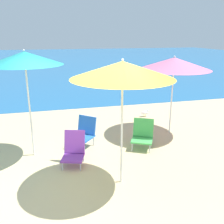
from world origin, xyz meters
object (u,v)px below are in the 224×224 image
beach_chair_purple (74,149)px  seagull (145,113)px  beach_chair_blue (84,132)px  beach_umbrella_yellow (123,70)px  beach_chair_green (143,134)px  beach_umbrella_teal (25,58)px  beach_umbrella_pink (174,64)px

beach_chair_purple → seagull: size_ratio=2.61×
beach_chair_blue → seagull: size_ratio=2.76×
beach_chair_purple → beach_umbrella_yellow: bearing=-32.5°
seagull → beach_umbrella_yellow: bearing=-117.9°
beach_chair_green → beach_chair_purple: beach_chair_purple is taller
beach_chair_blue → seagull: bearing=78.9°
beach_chair_purple → beach_chair_blue: bearing=85.8°
beach_umbrella_teal → beach_chair_blue: (1.19, 0.23, -1.82)m
beach_umbrella_teal → beach_umbrella_yellow: bearing=-43.6°
beach_umbrella_teal → beach_chair_purple: bearing=-36.2°
beach_umbrella_yellow → beach_chair_purple: bearing=130.0°
seagull → beach_chair_blue: bearing=-142.6°
beach_chair_blue → seagull: beach_chair_blue is taller
beach_umbrella_pink → beach_chair_blue: size_ratio=2.85×
beach_chair_green → beach_chair_purple: size_ratio=0.99×
beach_umbrella_teal → seagull: beach_umbrella_teal is taller
beach_chair_blue → beach_umbrella_teal: bearing=-127.3°
beach_umbrella_pink → beach_chair_blue: bearing=-174.2°
beach_umbrella_yellow → beach_chair_blue: size_ratio=3.06×
beach_chair_green → beach_chair_purple: (-1.70, -0.42, -0.01)m
beach_chair_green → seagull: bearing=94.3°
beach_umbrella_pink → beach_chair_green: size_ratio=3.06×
beach_umbrella_teal → beach_chair_purple: size_ratio=3.36×
beach_umbrella_teal → beach_chair_purple: (0.85, -0.62, -1.85)m
beach_chair_green → beach_chair_blue: 1.43m
beach_umbrella_yellow → beach_umbrella_teal: bearing=136.4°
beach_chair_blue → beach_umbrella_pink: bearing=47.4°
beach_umbrella_teal → beach_umbrella_yellow: (1.62, -1.54, -0.09)m
beach_umbrella_teal → beach_chair_green: 3.16m
beach_chair_green → beach_chair_blue: beach_chair_blue is taller
beach_umbrella_teal → beach_umbrella_pink: beach_umbrella_teal is taller
beach_chair_green → seagull: beach_chair_green is taller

